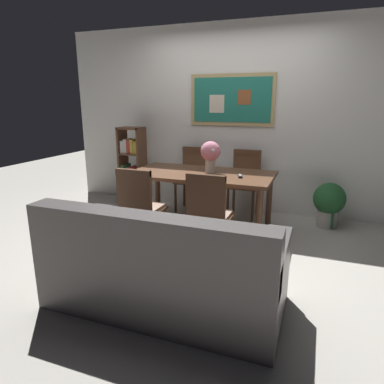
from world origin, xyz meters
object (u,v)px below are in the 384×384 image
object	(u,v)px
dining_table	(201,180)
leather_couch	(162,270)
dining_chair_near_right	(209,210)
dining_chair_far_left	(193,174)
bookshelf	(133,169)
flower_vase	(211,153)
dining_chair_far_right	(245,178)
dining_chair_near_left	(139,203)
potted_ivy	(329,202)
tv_remote	(240,176)

from	to	relation	value
dining_table	leather_couch	distance (m)	1.71
dining_table	dining_chair_near_right	bearing A→B (deg)	-66.27
dining_chair_near_right	leather_couch	world-z (taller)	dining_chair_near_right
dining_chair_far_left	bookshelf	size ratio (longest dim) A/B	0.77
dining_table	dining_chair_near_right	world-z (taller)	dining_chair_near_right
flower_vase	dining_chair_far_right	bearing A→B (deg)	68.96
dining_chair_far_right	bookshelf	world-z (taller)	bookshelf
dining_chair_near_left	leather_couch	xyz separation A→B (m)	(0.65, -0.85, -0.23)
potted_ivy	leather_couch	bearing A→B (deg)	-117.45
leather_couch	flower_vase	distance (m)	1.84
dining_chair_far_left	bookshelf	bearing A→B (deg)	-174.75
dining_chair_near_right	tv_remote	xyz separation A→B (m)	(0.14, 0.72, 0.20)
dining_chair_near_left	potted_ivy	bearing A→B (deg)	38.61
dining_table	dining_chair_far_right	size ratio (longest dim) A/B	1.86
tv_remote	leather_couch	bearing A→B (deg)	-98.27
dining_chair_near_left	dining_chair_far_left	xyz separation A→B (m)	(-0.00, 1.59, 0.00)
tv_remote	dining_table	bearing A→B (deg)	172.03
dining_chair_far_right	dining_chair_far_left	bearing A→B (deg)	179.47
dining_chair_near_right	tv_remote	size ratio (longest dim) A/B	5.61
dining_chair_far_right	flower_vase	world-z (taller)	flower_vase
potted_ivy	dining_chair_near_right	bearing A→B (deg)	-127.42
bookshelf	dining_chair_far_left	bearing A→B (deg)	5.25
leather_couch	potted_ivy	bearing A→B (deg)	62.55
dining_chair_far_left	potted_ivy	bearing A→B (deg)	-2.82
dining_chair_near_left	leather_couch	size ratio (longest dim) A/B	0.51
dining_chair_near_right	leather_couch	size ratio (longest dim) A/B	0.51
dining_table	dining_chair_far_right	distance (m)	0.86
tv_remote	dining_chair_far_right	bearing A→B (deg)	97.85
dining_table	potted_ivy	world-z (taller)	dining_table
dining_chair_near_left	leather_couch	bearing A→B (deg)	-52.53
dining_chair_near_left	bookshelf	distance (m)	1.77
dining_table	tv_remote	distance (m)	0.50
dining_chair_near_right	flower_vase	xyz separation A→B (m)	(-0.25, 0.84, 0.42)
dining_table	tv_remote	bearing A→B (deg)	-7.97
dining_chair_near_left	bookshelf	world-z (taller)	bookshelf
dining_table	dining_chair_near_left	distance (m)	0.91
dining_chair_far_left	tv_remote	distance (m)	1.24
dining_chair_far_right	potted_ivy	distance (m)	1.13
leather_couch	potted_ivy	distance (m)	2.64
dining_chair_far_left	tv_remote	world-z (taller)	dining_chair_far_left
leather_couch	flower_vase	xyz separation A→B (m)	(-0.16, 1.71, 0.65)
dining_table	potted_ivy	xyz separation A→B (m)	(1.47, 0.68, -0.32)
dining_chair_near_right	dining_chair_far_right	xyz separation A→B (m)	(0.02, 1.56, 0.00)
leather_couch	potted_ivy	xyz separation A→B (m)	(1.22, 2.35, 0.01)
dining_chair_far_left	dining_chair_far_right	size ratio (longest dim) A/B	1.00
potted_ivy	dining_chair_far_right	bearing A→B (deg)	175.59
bookshelf	potted_ivy	xyz separation A→B (m)	(2.82, -0.01, -0.23)
dining_chair_far_right	flower_vase	xyz separation A→B (m)	(-0.28, -0.72, 0.42)
dining_chair_far_right	bookshelf	xyz separation A→B (m)	(-1.71, -0.08, 0.01)
dining_chair_near_right	potted_ivy	xyz separation A→B (m)	(1.13, 1.47, -0.21)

